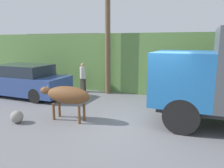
{
  "coord_description": "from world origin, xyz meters",
  "views": [
    {
      "loc": [
        1.53,
        -6.59,
        2.72
      ],
      "look_at": [
        -1.24,
        0.25,
        1.26
      ],
      "focal_mm": 35.0,
      "sensor_mm": 36.0,
      "label": 1
    }
  ],
  "objects_px": {
    "parked_suv": "(23,81)",
    "utility_pole": "(108,34)",
    "brown_cow": "(67,95)",
    "roadside_rock": "(17,117)",
    "pedestrian_on_hill": "(83,76)"
  },
  "relations": [
    {
      "from": "utility_pole",
      "to": "roadside_rock",
      "type": "xyz_separation_m",
      "value": [
        -1.17,
        -5.07,
        -2.87
      ]
    },
    {
      "from": "brown_cow",
      "to": "utility_pole",
      "type": "xyz_separation_m",
      "value": [
        -0.27,
        4.19,
        2.19
      ]
    },
    {
      "from": "brown_cow",
      "to": "pedestrian_on_hill",
      "type": "relative_size",
      "value": 1.28
    },
    {
      "from": "brown_cow",
      "to": "pedestrian_on_hill",
      "type": "height_order",
      "value": "pedestrian_on_hill"
    },
    {
      "from": "pedestrian_on_hill",
      "to": "roadside_rock",
      "type": "distance_m",
      "value": 4.93
    },
    {
      "from": "brown_cow",
      "to": "roadside_rock",
      "type": "distance_m",
      "value": 1.82
    },
    {
      "from": "parked_suv",
      "to": "pedestrian_on_hill",
      "type": "bearing_deg",
      "value": 43.67
    },
    {
      "from": "brown_cow",
      "to": "parked_suv",
      "type": "relative_size",
      "value": 0.43
    },
    {
      "from": "roadside_rock",
      "to": "parked_suv",
      "type": "bearing_deg",
      "value": 130.19
    },
    {
      "from": "brown_cow",
      "to": "pedestrian_on_hill",
      "type": "distance_m",
      "value": 4.32
    },
    {
      "from": "parked_suv",
      "to": "utility_pole",
      "type": "bearing_deg",
      "value": 33.39
    },
    {
      "from": "utility_pole",
      "to": "roadside_rock",
      "type": "bearing_deg",
      "value": -102.99
    },
    {
      "from": "pedestrian_on_hill",
      "to": "roadside_rock",
      "type": "bearing_deg",
      "value": 109.11
    },
    {
      "from": "parked_suv",
      "to": "utility_pole",
      "type": "height_order",
      "value": "utility_pole"
    },
    {
      "from": "utility_pole",
      "to": "brown_cow",
      "type": "bearing_deg",
      "value": -86.36
    }
  ]
}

